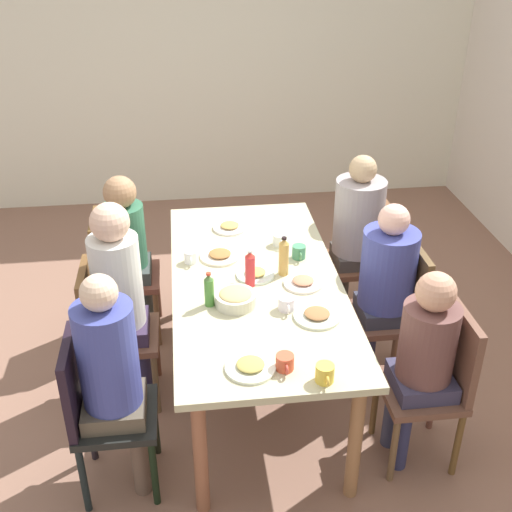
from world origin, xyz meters
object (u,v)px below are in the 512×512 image
object	(u,v)px
cup_4	(280,240)
person_4	(120,289)
person_0	(357,225)
bottle_1	(250,269)
plate_4	(250,366)
dining_table	(256,291)
person_3	(128,244)
chair_2	(396,307)
plate_2	(220,255)
plate_3	(230,227)
bowl_0	(235,298)
chair_5	(98,407)
cup_1	(325,373)
cup_0	(287,304)
chair_1	(437,379)
bottle_2	(209,290)
chair_0	(367,254)
plate_0	(317,315)
person_2	(385,279)
person_5	(112,370)
chair_4	(109,328)
cup_3	(299,252)
cup_2	(285,362)
cup_5	(191,257)
bottle_0	(284,257)
chair_3	(116,270)
plate_1	(255,274)
plate_5	(303,282)

from	to	relation	value
cup_4	person_4	bearing A→B (deg)	-68.08
person_0	bottle_1	world-z (taller)	person_0
plate_4	dining_table	bearing A→B (deg)	171.12
person_3	bottle_1	size ratio (longest dim) A/B	5.19
chair_2	plate_2	world-z (taller)	chair_2
person_3	plate_3	bearing A→B (deg)	88.75
bowl_0	chair_5	bearing A→B (deg)	-59.86
bowl_0	cup_1	size ratio (longest dim) A/B	1.81
plate_3	cup_1	bearing A→B (deg)	10.57
bowl_0	cup_0	xyz separation A→B (m)	(0.08, 0.26, -0.01)
chair_1	person_3	xyz separation A→B (m)	(-1.32, -1.62, 0.19)
bottle_2	chair_2	bearing A→B (deg)	101.68
chair_0	plate_0	bearing A→B (deg)	-28.63
person_2	person_5	size ratio (longest dim) A/B	0.96
chair_0	plate_3	size ratio (longest dim) A/B	4.10
chair_4	cup_3	world-z (taller)	chair_4
chair_5	cup_2	bearing A→B (deg)	80.68
cup_5	bottle_0	xyz separation A→B (m)	(0.20, 0.52, 0.08)
dining_table	chair_4	world-z (taller)	chair_4
bottle_2	person_4	bearing A→B (deg)	-115.68
cup_1	cup_3	world-z (taller)	cup_1
plate_4	bottle_1	bearing A→B (deg)	173.53
bottle_0	bottle_2	world-z (taller)	bottle_0
plate_2	person_0	bearing A→B (deg)	112.14
chair_2	chair_4	distance (m)	1.71
chair_0	plate_4	world-z (taller)	chair_0
person_3	plate_0	distance (m)	1.49
chair_2	cup_3	bearing A→B (deg)	-110.18
person_3	plate_4	xyz separation A→B (m)	(1.45, 0.64, 0.09)
chair_3	plate_0	bearing A→B (deg)	46.05
cup_0	cup_3	distance (m)	0.56
chair_0	cup_0	size ratio (longest dim) A/B	7.27
bottle_2	plate_0	bearing A→B (deg)	71.24
plate_0	cup_2	xyz separation A→B (m)	(0.39, -0.23, 0.02)
person_4	dining_table	bearing A→B (deg)	90.00
cup_0	cup_4	size ratio (longest dim) A/B	1.01
chair_0	bottle_2	bearing A→B (deg)	-51.67
person_0	plate_1	xyz separation A→B (m)	(0.63, -0.77, 0.04)
chair_4	chair_5	bearing A→B (deg)	0.00
chair_3	chair_4	size ratio (longest dim) A/B	1.00
dining_table	plate_3	distance (m)	0.66
plate_5	cup_5	distance (m)	0.70
person_0	cup_1	distance (m)	1.68
chair_0	person_3	distance (m)	1.63
person_2	chair_2	bearing A→B (deg)	90.00
person_4	cup_4	size ratio (longest dim) A/B	10.51
chair_4	cup_0	size ratio (longest dim) A/B	7.27
person_0	person_3	world-z (taller)	person_0
plate_4	chair_0	bearing A→B (deg)	145.95
plate_4	cup_1	size ratio (longest dim) A/B	1.96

